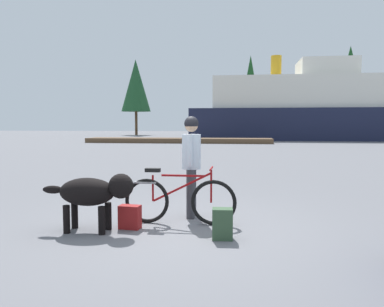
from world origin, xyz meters
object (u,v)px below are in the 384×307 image
Objects in this scene: backpack at (222,224)px; ferry_boat at (303,110)px; bicycle at (179,200)px; handbag_pannier at (130,217)px; person_cyclist at (191,157)px; dog at (93,192)px.

ferry_boat is (6.59, 35.65, 2.86)m from backpack.
bicycle is 0.81m from handbag_pannier.
ferry_boat is at bearing 78.22° from person_cyclist.
bicycle is 1.04× the size of person_cyclist.
handbag_pannier is (-0.83, -0.84, -0.86)m from person_cyclist.
backpack is (0.73, -0.70, -0.17)m from bicycle.
bicycle is 0.08× the size of ferry_boat.
dog is 1.95m from backpack.
backpack is at bearing -43.88° from bicycle.
handbag_pannier is 0.02× the size of ferry_boat.
dog reaches higher than handbag_pannier.
ferry_boat reaches higher than bicycle.
person_cyclist is at bearing -101.78° from ferry_boat.
handbag_pannier is at bearing 24.37° from dog.
backpack is at bearing -100.48° from ferry_boat.
person_cyclist is 4.00× the size of backpack.
person_cyclist is (0.13, 0.49, 0.65)m from bicycle.
backpack reaches higher than handbag_pannier.
bicycle reaches higher than dog.
bicycle is 1.02m from backpack.
handbag_pannier is at bearing 166.42° from backpack.
dog is at bearing -141.10° from person_cyclist.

